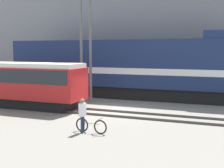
% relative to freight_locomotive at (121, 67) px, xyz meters
% --- Properties ---
extents(ground_plane, '(120.00, 120.00, 0.00)m').
position_rel_freight_locomotive_xyz_m(ground_plane, '(1.53, -5.97, -2.54)').
color(ground_plane, gray).
extents(track_near, '(60.00, 1.50, 0.14)m').
position_rel_freight_locomotive_xyz_m(track_near, '(1.53, -6.94, -2.47)').
color(track_near, '#47423D').
rests_on(track_near, ground).
extents(track_far, '(60.00, 1.51, 0.14)m').
position_rel_freight_locomotive_xyz_m(track_far, '(1.53, 0.00, -2.47)').
color(track_far, '#47423D').
rests_on(track_far, ground).
extents(building_backdrop, '(47.37, 6.00, 12.45)m').
position_rel_freight_locomotive_xyz_m(building_backdrop, '(1.53, 7.62, 3.68)').
color(building_backdrop, gray).
rests_on(building_backdrop, ground).
extents(freight_locomotive, '(19.83, 3.04, 5.45)m').
position_rel_freight_locomotive_xyz_m(freight_locomotive, '(0.00, 0.00, 0.00)').
color(freight_locomotive, black).
rests_on(freight_locomotive, ground).
extents(streetcar, '(10.71, 2.54, 3.14)m').
position_rel_freight_locomotive_xyz_m(streetcar, '(-5.68, -6.94, -0.75)').
color(streetcar, black).
rests_on(streetcar, ground).
extents(bicycle, '(1.73, 0.44, 0.76)m').
position_rel_freight_locomotive_xyz_m(bicycle, '(2.62, -11.43, -2.19)').
color(bicycle, black).
rests_on(bicycle, ground).
extents(person, '(0.25, 0.38, 1.69)m').
position_rel_freight_locomotive_xyz_m(person, '(2.21, -11.55, -1.51)').
color(person, '#232D4C').
rests_on(person, ground).
extents(utility_pole_left, '(0.20, 0.20, 9.70)m').
position_rel_freight_locomotive_xyz_m(utility_pole_left, '(-2.01, -3.47, 2.31)').
color(utility_pole_left, '#595959').
rests_on(utility_pole_left, ground).
extents(utility_pole_center, '(0.20, 0.20, 8.07)m').
position_rel_freight_locomotive_xyz_m(utility_pole_center, '(-1.22, -3.47, 1.49)').
color(utility_pole_center, '#595959').
rests_on(utility_pole_center, ground).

